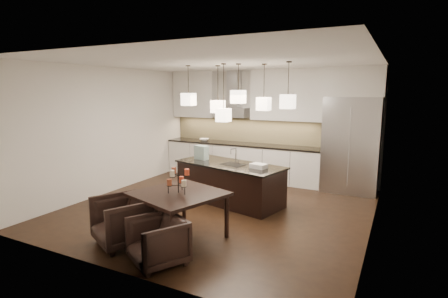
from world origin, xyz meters
The scene contains 37 objects.
floor centered at (0.00, 0.00, -0.01)m, with size 5.50×5.50×0.02m, color black.
ceiling centered at (0.00, 0.00, 2.81)m, with size 5.50×5.50×0.02m, color white.
wall_back centered at (0.00, 2.76, 1.40)m, with size 5.50×0.02×2.80m, color silver.
wall_front centered at (0.00, -2.76, 1.40)m, with size 5.50×0.02×2.80m, color silver.
wall_left centered at (-2.76, 0.00, 1.40)m, with size 0.02×5.50×2.80m, color silver.
wall_right centered at (2.76, 0.00, 1.40)m, with size 0.02×5.50×2.80m, color silver.
refrigerator centered at (2.10, 2.38, 1.07)m, with size 1.20×0.72×2.15m, color #B7B7BA.
fridge_panel centered at (2.10, 2.38, 2.47)m, with size 1.26×0.72×0.65m, color silver.
lower_cabinets centered at (-0.62, 2.43, 0.44)m, with size 4.21×0.62×0.88m, color silver.
countertop centered at (-0.62, 2.43, 0.90)m, with size 4.21×0.66×0.04m, color black.
backsplash centered at (-0.62, 2.73, 1.24)m, with size 4.21×0.02×0.63m, color #CABA81.
upper_cab_left centered at (-2.10, 2.57, 2.17)m, with size 1.25×0.35×1.25m, color silver.
upper_cab_right centered at (0.55, 2.57, 2.17)m, with size 1.86×0.35×1.25m, color silver.
hood_canopy centered at (-0.93, 2.48, 1.72)m, with size 0.90×0.52×0.24m, color #B7B7BA.
hood_chimney centered at (-0.93, 2.59, 2.32)m, with size 0.30×0.28×0.96m, color #B7B7BA.
fruit_bowl centered at (-1.72, 2.38, 0.95)m, with size 0.26×0.26×0.06m, color silver.
island_body centered at (0.00, 0.45, 0.39)m, with size 2.20×0.88×0.77m, color black.
island_top centered at (0.00, 0.45, 0.79)m, with size 2.27×0.95×0.04m, color black.
faucet centered at (0.11, 0.52, 0.98)m, with size 0.09×0.21×0.33m, color silver, non-canonical shape.
tote_bag centered at (-0.75, 0.59, 0.96)m, with size 0.30×0.16×0.30m, color #235443.
food_container centered at (0.69, 0.32, 0.85)m, with size 0.30×0.21×0.09m, color silver.
dining_table centered at (0.08, -1.51, 0.36)m, with size 1.21×1.21×0.73m, color black, non-canonical shape.
candelabra centered at (0.08, -1.51, 0.94)m, with size 0.35×0.35×0.43m, color black, non-canonical shape.
candle_a centered at (0.21, -1.55, 0.90)m, with size 0.07×0.07×0.10m, color beige.
candle_b centered at (0.05, -1.38, 0.90)m, with size 0.07×0.07×0.10m, color #CC4124.
candle_c centered at (-0.02, -1.60, 0.90)m, with size 0.07×0.07×0.10m, color #9A4629.
candle_d centered at (0.21, -1.46, 1.06)m, with size 0.07×0.07×0.10m, color #CC4124.
candle_e centered at (-0.04, -1.45, 1.06)m, with size 0.07×0.07×0.10m, color #9A4629.
candle_f centered at (0.06, -1.63, 1.06)m, with size 0.07×0.07×0.10m, color beige.
armchair_left centered at (-0.54, -2.08, 0.36)m, with size 0.78×0.80×0.73m, color black.
armchair_right centered at (0.31, -2.34, 0.31)m, with size 0.67×0.69×0.63m, color black.
pendant_a centered at (-0.96, 0.44, 2.10)m, with size 0.24×0.24×0.26m, color beige.
pendant_b centered at (-0.41, 0.73, 1.95)m, with size 0.24×0.24×0.26m, color beige.
pendant_c centered at (0.17, 0.49, 2.16)m, with size 0.24×0.24×0.26m, color beige.
pendant_d centered at (0.60, 0.76, 2.02)m, with size 0.24×0.24×0.26m, color beige.
pendant_e centered at (1.19, 0.43, 2.08)m, with size 0.24×0.24×0.26m, color beige.
pendant_f centered at (-0.08, 0.33, 1.80)m, with size 0.24×0.24×0.26m, color beige.
Camera 1 is at (3.07, -5.82, 2.28)m, focal length 28.00 mm.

